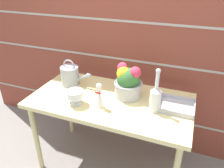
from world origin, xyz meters
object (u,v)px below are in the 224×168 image
watering_can (70,75)px  crystal_pedestal_bowl (75,95)px  glass_decanter (155,97)px  figurine_vase (99,97)px  flower_planter (128,82)px  wire_tray (176,106)px

watering_can → crystal_pedestal_bowl: bearing=-53.4°
glass_decanter → figurine_vase: (-0.41, -0.10, -0.03)m
crystal_pedestal_bowl → flower_planter: 0.44m
crystal_pedestal_bowl → flower_planter: flower_planter is taller
flower_planter → wire_tray: (0.40, -0.03, -0.12)m
crystal_pedestal_bowl → wire_tray: bearing=16.9°
crystal_pedestal_bowl → glass_decanter: bearing=12.3°
crystal_pedestal_bowl → watering_can: bearing=126.6°
watering_can → glass_decanter: (0.80, -0.14, 0.02)m
flower_planter → figurine_vase: flower_planter is taller
crystal_pedestal_bowl → figurine_vase: bearing=9.7°
glass_decanter → crystal_pedestal_bowl: bearing=-167.7°
watering_can → flower_planter: bearing=-1.7°
watering_can → figurine_vase: bearing=-31.3°
figurine_vase → wire_tray: bearing=19.2°
crystal_pedestal_bowl → figurine_vase: (0.19, 0.03, 0.01)m
watering_can → wire_tray: size_ratio=1.15×
flower_planter → wire_tray: 0.42m
watering_can → flower_planter: flower_planter is taller
crystal_pedestal_bowl → wire_tray: 0.79m
flower_planter → glass_decanter: 0.28m
watering_can → wire_tray: (0.96, -0.05, -0.08)m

